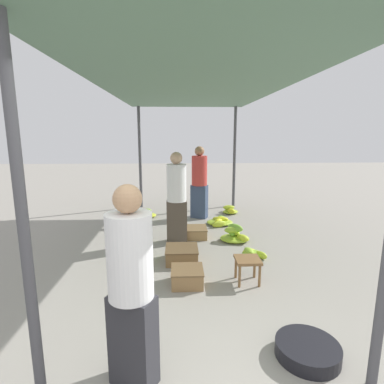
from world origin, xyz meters
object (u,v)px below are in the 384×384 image
(vendor_foreground, at_px, (131,286))
(crate_mid, at_px, (187,276))
(basin_black, at_px, (307,350))
(banana_pile_right_3, at_px, (252,254))
(banana_pile_right_0, at_px, (235,235))
(shopper_walking_far, at_px, (177,196))
(banana_pile_right_2, at_px, (230,210))
(stool, at_px, (248,263))
(banana_pile_right_1, at_px, (220,221))
(banana_pile_left_2, at_px, (146,214))
(shopper_walking_mid, at_px, (199,181))
(crate_near, at_px, (195,232))
(banana_pile_left_0, at_px, (136,254))
(banana_pile_left_1, at_px, (135,241))
(crate_far, at_px, (182,254))

(vendor_foreground, distance_m, crate_mid, 1.87)
(basin_black, xyz_separation_m, banana_pile_right_3, (0.04, 2.31, -0.01))
(banana_pile_right_0, xyz_separation_m, shopper_walking_far, (-1.13, 0.03, 0.78))
(banana_pile_right_2, bearing_deg, shopper_walking_far, -123.81)
(stool, xyz_separation_m, banana_pile_right_1, (-0.01, 2.77, -0.21))
(banana_pile_left_2, height_order, shopper_walking_mid, shopper_walking_mid)
(banana_pile_right_2, relative_size, banana_pile_right_3, 1.33)
(shopper_walking_far, bearing_deg, banana_pile_right_3, -32.46)
(shopper_walking_far, bearing_deg, crate_near, 32.72)
(banana_pile_right_2, xyz_separation_m, crate_mid, (-1.21, -3.74, 0.02))
(stool, bearing_deg, vendor_foreground, -128.32)
(banana_pile_right_2, bearing_deg, banana_pile_left_0, -125.69)
(banana_pile_right_3, bearing_deg, banana_pile_left_0, 179.74)
(banana_pile_left_2, bearing_deg, banana_pile_right_3, -51.00)
(banana_pile_right_1, xyz_separation_m, shopper_walking_far, (-0.98, -1.09, 0.82))
(vendor_foreground, height_order, banana_pile_left_1, vendor_foreground)
(banana_pile_left_1, relative_size, shopper_walking_far, 0.34)
(banana_pile_right_2, bearing_deg, banana_pile_left_1, -134.87)
(banana_pile_left_1, bearing_deg, crate_near, 17.14)
(banana_pile_left_2, height_order, crate_near, banana_pile_left_2)
(basin_black, height_order, banana_pile_left_0, banana_pile_left_0)
(banana_pile_right_3, distance_m, crate_mid, 1.43)
(banana_pile_left_2, relative_size, banana_pile_right_3, 1.11)
(basin_black, xyz_separation_m, banana_pile_right_2, (0.14, 5.16, 0.03))
(crate_near, bearing_deg, banana_pile_left_1, -162.86)
(banana_pile_left_0, relative_size, banana_pile_right_0, 0.87)
(banana_pile_left_0, relative_size, banana_pile_right_3, 1.15)
(banana_pile_left_2, distance_m, banana_pile_right_3, 3.27)
(basin_black, height_order, shopper_walking_mid, shopper_walking_mid)
(stool, relative_size, banana_pile_left_1, 0.60)
(banana_pile_right_3, distance_m, shopper_walking_far, 1.72)
(shopper_walking_mid, bearing_deg, vendor_foreground, -99.84)
(banana_pile_left_1, xyz_separation_m, shopper_walking_far, (0.79, 0.12, 0.83))
(banana_pile_right_0, distance_m, banana_pile_right_3, 0.80)
(banana_pile_right_0, height_order, banana_pile_right_3, banana_pile_right_0)
(banana_pile_right_3, distance_m, crate_far, 1.19)
(basin_black, relative_size, shopper_walking_far, 0.34)
(crate_near, xyz_separation_m, shopper_walking_far, (-0.35, -0.23, 0.79))
(shopper_walking_far, bearing_deg, basin_black, -68.57)
(banana_pile_left_2, bearing_deg, crate_near, -52.81)
(banana_pile_right_0, bearing_deg, banana_pile_right_3, -79.58)
(basin_black, height_order, banana_pile_left_2, banana_pile_left_2)
(banana_pile_left_0, height_order, shopper_walking_mid, shopper_walking_mid)
(banana_pile_right_3, relative_size, shopper_walking_mid, 0.24)
(banana_pile_left_0, distance_m, crate_mid, 1.22)
(banana_pile_left_1, bearing_deg, banana_pile_left_2, 89.93)
(crate_far, xyz_separation_m, shopper_walking_mid, (0.46, 2.61, 0.80))
(vendor_foreground, distance_m, basin_black, 1.76)
(vendor_foreground, bearing_deg, banana_pile_left_1, 98.10)
(banana_pile_left_2, bearing_deg, banana_pile_left_1, -90.07)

